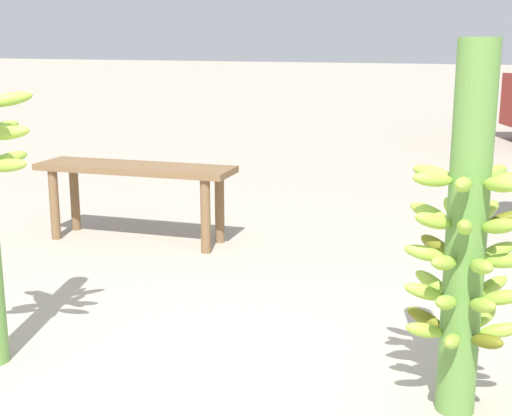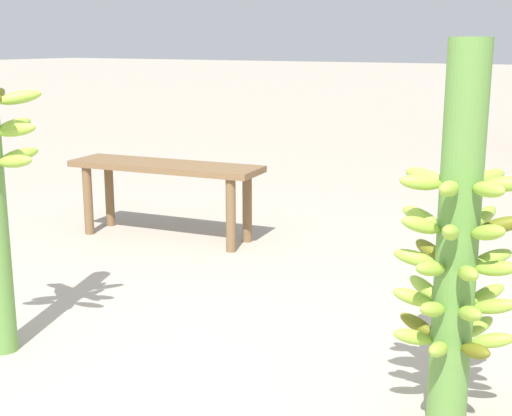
% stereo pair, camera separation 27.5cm
% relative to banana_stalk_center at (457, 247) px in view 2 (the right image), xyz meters
% --- Properties ---
extents(ground_plane, '(80.00, 80.00, 0.00)m').
position_rel_banana_stalk_center_xyz_m(ground_plane, '(-0.87, -0.43, -0.61)').
color(ground_plane, '#A89E8C').
extents(banana_stalk_center, '(0.41, 0.41, 1.26)m').
position_rel_banana_stalk_center_xyz_m(banana_stalk_center, '(0.00, 0.00, 0.00)').
color(banana_stalk_center, '#5B8C3D').
rests_on(banana_stalk_center, ground_plane).
extents(market_bench, '(1.30, 0.49, 0.49)m').
position_rel_banana_stalk_center_xyz_m(market_bench, '(-2.22, 1.35, -0.20)').
color(market_bench, brown).
rests_on(market_bench, ground_plane).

